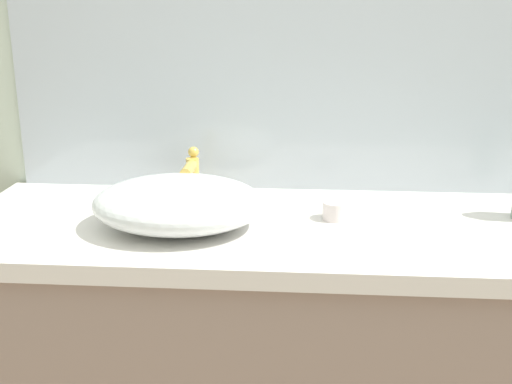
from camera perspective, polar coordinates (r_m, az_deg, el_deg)
bathroom_wall_rear at (r=1.76m, az=6.41°, el=13.98°), size 6.00×0.06×2.60m
wall_mirror_panel at (r=1.72m, az=6.86°, el=15.40°), size 1.70×0.01×0.94m
sink_basin at (r=1.49m, az=-6.84°, el=-1.00°), size 0.39×0.33×0.11m
faucet at (r=1.65m, az=-5.70°, el=1.64°), size 0.03×0.14×0.14m
candle_jar at (r=1.55m, az=7.00°, el=-1.64°), size 0.06×0.06×0.04m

